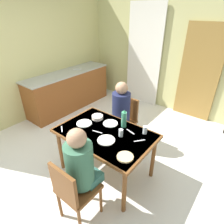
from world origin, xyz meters
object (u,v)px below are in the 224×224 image
object	(u,v)px
dining_table	(105,137)
person_far_diner	(121,108)
person_near_diner	(81,163)
chair_near_diner	(73,190)
kitchen_counter	(69,90)
chair_far_diner	(125,119)
water_bottle_green_near	(124,119)
serving_bowl_center	(97,117)

from	to	relation	value
dining_table	person_far_diner	xyz separation A→B (m)	(-0.21, 0.64, 0.12)
person_near_diner	chair_near_diner	bearing A→B (deg)	-90.00
dining_table	chair_near_diner	bearing A→B (deg)	-75.31
kitchen_counter	dining_table	bearing A→B (deg)	-27.98
chair_far_diner	water_bottle_green_near	size ratio (longest dim) A/B	3.25
kitchen_counter	person_far_diner	distance (m)	2.00
chair_near_diner	serving_bowl_center	world-z (taller)	chair_near_diner
chair_near_diner	chair_far_diner	world-z (taller)	same
water_bottle_green_near	serving_bowl_center	xyz separation A→B (m)	(-0.44, -0.07, -0.10)
dining_table	serving_bowl_center	bearing A→B (deg)	148.39
kitchen_counter	serving_bowl_center	bearing A→B (deg)	-27.30
chair_far_diner	serving_bowl_center	bearing A→B (deg)	79.26
dining_table	chair_near_diner	xyz separation A→B (m)	(0.20, -0.78, -0.16)
water_bottle_green_near	kitchen_counter	bearing A→B (deg)	159.09
dining_table	person_near_diner	world-z (taller)	person_near_diner
kitchen_counter	chair_near_diner	bearing A→B (deg)	-39.35
person_far_diner	dining_table	bearing A→B (deg)	108.08
dining_table	chair_near_diner	distance (m)	0.82
person_near_diner	dining_table	bearing A→B (deg)	107.62
dining_table	chair_far_diner	bearing A→B (deg)	105.08
kitchen_counter	chair_far_diner	size ratio (longest dim) A/B	2.51
person_near_diner	serving_bowl_center	bearing A→B (deg)	121.98
chair_near_diner	serving_bowl_center	size ratio (longest dim) A/B	5.12
chair_far_diner	chair_near_diner	bearing A→B (deg)	104.88
chair_near_diner	dining_table	bearing A→B (deg)	104.69
water_bottle_green_near	serving_bowl_center	distance (m)	0.45
dining_table	serving_bowl_center	size ratio (longest dim) A/B	7.69
serving_bowl_center	chair_far_diner	bearing A→B (deg)	79.26
kitchen_counter	person_near_diner	size ratio (longest dim) A/B	2.83
serving_bowl_center	dining_table	bearing A→B (deg)	-31.61
kitchen_counter	water_bottle_green_near	size ratio (longest dim) A/B	8.14
chair_near_diner	person_near_diner	bearing A→B (deg)	90.00
chair_near_diner	person_far_diner	xyz separation A→B (m)	(-0.41, 1.42, 0.28)
kitchen_counter	person_near_diner	xyz separation A→B (m)	(2.33, -1.77, 0.33)
chair_far_diner	person_far_diner	world-z (taller)	person_far_diner
chair_near_diner	chair_far_diner	size ratio (longest dim) A/B	1.00
kitchen_counter	dining_table	size ratio (longest dim) A/B	1.67
water_bottle_green_near	person_far_diner	bearing A→B (deg)	131.25
dining_table	water_bottle_green_near	world-z (taller)	water_bottle_green_near
dining_table	water_bottle_green_near	distance (m)	0.36
water_bottle_green_near	dining_table	bearing A→B (deg)	-113.09
kitchen_counter	chair_far_diner	distance (m)	1.94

